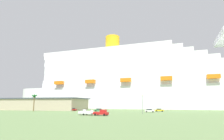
% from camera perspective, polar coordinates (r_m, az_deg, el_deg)
% --- Properties ---
extents(ground_plane, '(600.00, 600.00, 0.00)m').
position_cam_1_polar(ground_plane, '(118.58, -1.39, -12.21)').
color(ground_plane, '#567042').
extents(cruise_ship, '(257.64, 62.40, 71.33)m').
position_cam_1_polar(cruise_ship, '(159.10, 9.90, -4.20)').
color(cruise_ship, white).
rests_on(cruise_ship, ground_plane).
extents(terminal_building, '(68.17, 29.51, 7.82)m').
position_cam_1_polar(terminal_building, '(141.43, -21.93, -9.55)').
color(terminal_building, '#B7A88C').
rests_on(terminal_building, ground_plane).
extents(pickup_truck, '(5.89, 3.15, 2.20)m').
position_cam_1_polar(pickup_truck, '(70.46, -3.25, -12.86)').
color(pickup_truck, red).
rests_on(pickup_truck, ground_plane).
extents(small_boat_on_trailer, '(7.70, 3.35, 2.15)m').
position_cam_1_polar(small_boat_on_trailer, '(73.41, -7.47, -12.74)').
color(small_boat_on_trailer, '#595960').
rests_on(small_boat_on_trailer, ground_plane).
extents(palm_tree, '(3.08, 2.95, 9.32)m').
position_cam_1_polar(palm_tree, '(114.63, -22.59, -7.90)').
color(palm_tree, brown).
rests_on(palm_tree, ground_plane).
extents(street_lamp, '(0.56, 0.56, 8.24)m').
position_cam_1_polar(street_lamp, '(82.52, 9.21, -9.34)').
color(street_lamp, slate).
rests_on(street_lamp, ground_plane).
extents(parked_car_yellow_taxi, '(4.66, 2.43, 1.58)m').
position_cam_1_polar(parked_car_yellow_taxi, '(106.56, 14.17, -11.72)').
color(parked_car_yellow_taxi, yellow).
rests_on(parked_car_yellow_taxi, ground_plane).
extents(parked_car_green_wagon, '(4.53, 2.11, 1.58)m').
position_cam_1_polar(parked_car_green_wagon, '(105.54, -4.07, -12.01)').
color(parked_car_green_wagon, '#2D723F').
rests_on(parked_car_green_wagon, ground_plane).
extents(parked_car_red_hatchback, '(4.85, 2.53, 1.58)m').
position_cam_1_polar(parked_car_red_hatchback, '(115.19, -11.87, -11.66)').
color(parked_car_red_hatchback, red).
rests_on(parked_car_red_hatchback, ground_plane).
extents(parked_car_white_van, '(4.86, 2.48, 1.58)m').
position_cam_1_polar(parked_car_white_van, '(97.70, 11.33, -12.01)').
color(parked_car_white_van, white).
rests_on(parked_car_white_van, ground_plane).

